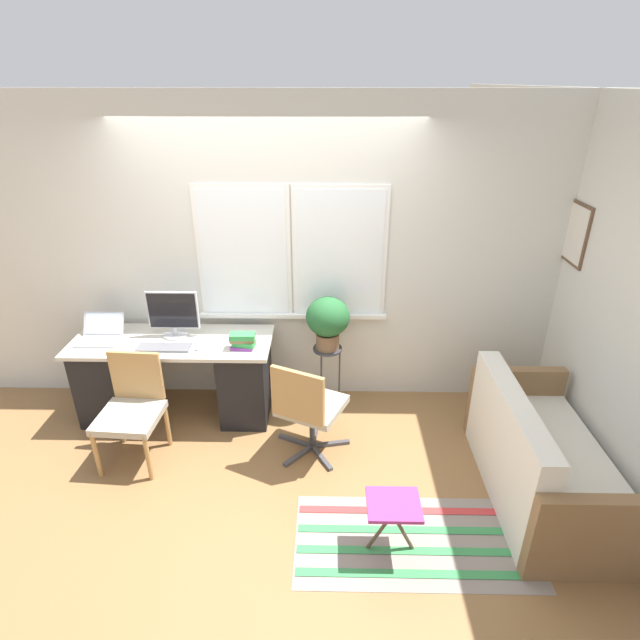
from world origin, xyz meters
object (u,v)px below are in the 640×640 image
Objects in this scene: book_stack at (243,341)px; plant_stand at (328,355)px; keyboard at (164,347)px; desk_chair_wooden at (132,407)px; monitor at (173,314)px; potted_plant at (328,319)px; couch_loveseat at (539,462)px; mouse at (197,348)px; laptop at (100,335)px; office_chair_swivel at (308,407)px; folding_stool at (393,509)px.

book_stack reaches higher than plant_stand.
desk_chair_wooden reaches higher than keyboard.
desk_chair_wooden reaches higher than plant_stand.
monitor is at bearing -179.17° from plant_stand.
potted_plant is (1.32, 0.02, -0.04)m from monitor.
desk_chair_wooden is 0.58× the size of couch_loveseat.
mouse is at bearing -165.53° from plant_stand.
laptop is 0.60m from keyboard.
mouse is at bearing -4.04° from keyboard.
book_stack is 2.42m from couch_loveseat.
monitor is 1.42m from office_chair_swivel.
monitor reaches higher than keyboard.
couch_loveseat is at bearing -3.00° from desk_chair_wooden.
mouse reaches higher than plant_stand.
laptop is 0.79m from desk_chair_wooden.
keyboard is (0.58, -0.15, -0.04)m from laptop.
folding_stool is (1.49, -1.28, -0.41)m from mouse.
monitor is at bearing 138.42° from folding_stool.
monitor reaches higher than plant_stand.
mouse is at bearing -165.53° from potted_plant.
keyboard is 1.39m from potted_plant.
keyboard is 0.55m from desk_chair_wooden.
office_chair_swivel is at bearing -28.25° from monitor.
mouse is (0.87, -0.17, -0.03)m from laptop.
keyboard is 1.39m from plant_stand.
potted_plant is at bearing 14.47° from mouse.
potted_plant reaches higher than office_chair_swivel.
office_chair_swivel reaches higher than mouse.
keyboard is at bearing 143.66° from folding_stool.
desk_chair_wooden is (0.42, -0.57, -0.33)m from laptop.
laptop is 0.40× the size of desk_chair_wooden.
laptop is at bearing 7.77° from office_chair_swivel.
potted_plant reaches higher than keyboard.
book_stack reaches higher than mouse.
laptop is 0.55× the size of plant_stand.
keyboard is 1.08× the size of folding_stool.
office_chair_swivel is 1.39× the size of plant_stand.
book_stack is 0.77m from office_chair_swivel.
folding_stool is at bearing -75.00° from plant_stand.
office_chair_swivel reaches higher than desk_chair_wooden.
desk_chair_wooden is at bearing 25.97° from office_chair_swivel.
keyboard is 0.50× the size of office_chair_swivel.
potted_plant is 1.17× the size of folding_stool.
monitor reaches higher than office_chair_swivel.
keyboard is 0.66m from book_stack.
desk_chair_wooden reaches higher than mouse.
keyboard reaches higher than folding_stool.
office_chair_swivel is at bearing -102.91° from plant_stand.
desk_chair_wooden is 3.07m from couch_loveseat.
potted_plant is at bearing 18.83° from book_stack.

